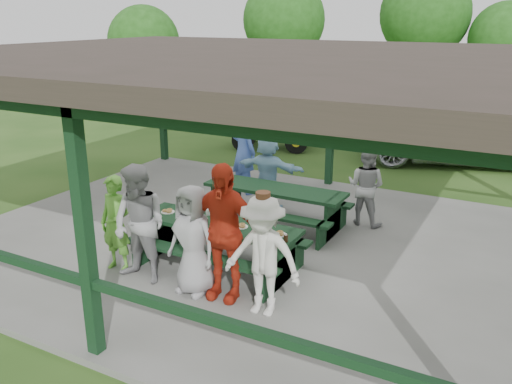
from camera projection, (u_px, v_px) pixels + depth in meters
The scene contains 20 objects.
ground at pixel (251, 244), 9.64m from camera, with size 90.00×90.00×0.00m, color #274C17.
concrete_slab at pixel (251, 242), 9.62m from camera, with size 10.00×8.00×0.10m, color slate.
pavilion_structure at pixel (250, 62), 8.65m from camera, with size 10.60×8.60×3.24m.
picnic_table_near at pixel (218, 239), 8.42m from camera, with size 2.62×1.39×0.75m.
picnic_table_far at pixel (275, 201), 10.10m from camera, with size 2.66×1.39×0.75m.
table_setting at pixel (222, 221), 8.31m from camera, with size 2.33×0.45×0.10m.
contestant_green at pixel (116, 224), 8.26m from camera, with size 0.55×0.36×1.51m, color #57A232.
contestant_grey_left at pixel (140, 225), 7.86m from camera, with size 0.87×0.67×1.78m, color #959497.
contestant_grey_mid at pixel (193, 240), 7.56m from camera, with size 0.78×0.51×1.60m, color #98979A.
contestant_red at pixel (223, 232), 7.37m from camera, with size 1.15×0.48×1.96m, color red.
contestant_white_fedora at pixel (263, 256), 7.00m from camera, with size 1.09×0.66×1.69m.
spectator_lblue at pixel (268, 171), 10.95m from camera, with size 1.46×0.46×1.57m, color #8ABAD5.
spectator_blue at pixel (244, 152), 11.85m from camera, with size 0.69×0.45×1.88m, color #4666B8.
spectator_grey at pixel (366, 186), 10.10m from camera, with size 0.73×0.57×1.51m, color gray.
pickup_truck at pixel (469, 133), 14.86m from camera, with size 2.67×5.78×1.61m, color silver.
farm_trailer at pixel (273, 128), 16.51m from camera, with size 3.42×2.12×1.19m.
tree_far_left at pixel (284, 20), 22.89m from camera, with size 3.47×3.47×5.41m.
tree_left at pixel (425, 14), 22.30m from camera, with size 3.69×3.69×5.76m.
tree_mid at pixel (506, 39), 21.00m from camera, with size 2.83×2.83×4.43m.
tree_edge_left at pixel (144, 42), 20.73m from camera, with size 2.73×2.73×4.27m.
Camera 1 is at (4.28, -7.77, 3.90)m, focal length 38.00 mm.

